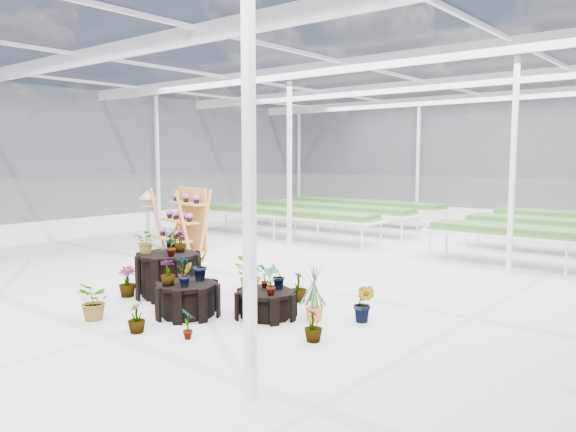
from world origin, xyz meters
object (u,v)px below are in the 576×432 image
Objects in this scene: plinth_mid at (188,300)px; bird_table at (148,218)px; plinth_low at (266,304)px; shelf_rack at (181,219)px; plinth_tall at (169,275)px.

plinth_mid is 0.63× the size of bird_table.
plinth_low is 6.80m from shelf_rack.
shelf_rack is 1.20m from bird_table.
shelf_rack is at bearing 150.90° from plinth_low.
shelf_rack reaches higher than bird_table.
plinth_low is (1.00, 0.70, -0.05)m from plinth_mid.
bird_table is (-7.10, 3.12, 0.57)m from plinth_low.
shelf_rack is at bearing 140.92° from plinth_mid.
plinth_mid is 1.05× the size of plinth_low.
plinth_mid is at bearing -46.78° from bird_table.
shelf_rack is (-4.91, 3.99, 0.57)m from plinth_mid.
plinth_mid is at bearing -145.01° from plinth_low.
plinth_low is 0.60× the size of bird_table.
plinth_tall is at bearing -48.04° from bird_table.
plinth_tall is 2.21m from plinth_low.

